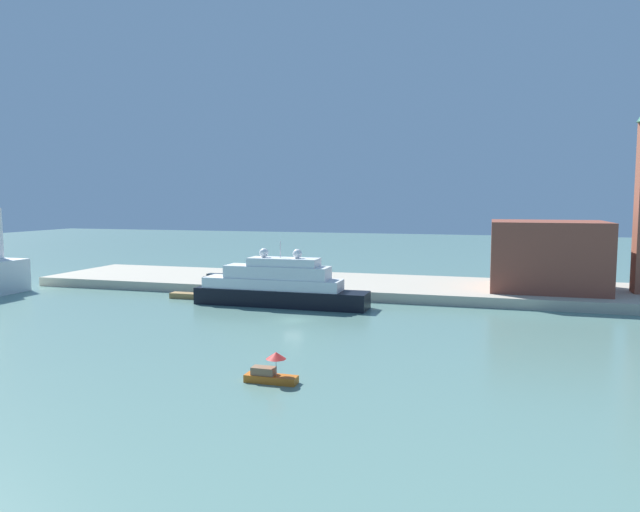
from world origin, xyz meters
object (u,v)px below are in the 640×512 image
at_px(small_motorboat, 271,372).
at_px(work_barge, 189,296).
at_px(harbor_building, 547,255).
at_px(parked_car, 216,278).
at_px(large_yacht, 278,287).
at_px(mooring_bollard, 305,286).
at_px(person_figure, 243,277).

height_order(small_motorboat, work_barge, small_motorboat).
xyz_separation_m(harbor_building, parked_car, (-54.95, -5.95, -4.89)).
bearing_deg(work_barge, large_yacht, -7.39).
bearing_deg(mooring_bollard, large_yacht, -102.38).
height_order(large_yacht, work_barge, large_yacht).
bearing_deg(mooring_bollard, small_motorboat, -76.02).
relative_size(work_barge, parked_car, 1.35).
bearing_deg(person_figure, small_motorboat, -63.63).
relative_size(large_yacht, harbor_building, 1.53).
xyz_separation_m(harbor_building, mooring_bollard, (-37.24, -9.96, -5.11)).
xyz_separation_m(large_yacht, work_barge, (-16.05, 2.08, -2.47)).
height_order(parked_car, mooring_bollard, parked_car).
xyz_separation_m(large_yacht, harbor_building, (38.92, 17.65, 4.11)).
relative_size(small_motorboat, mooring_bollard, 7.34).
bearing_deg(large_yacht, work_barge, 172.61).
xyz_separation_m(parked_car, person_figure, (4.82, 0.91, 0.18)).
height_order(small_motorboat, mooring_bollard, small_motorboat).
relative_size(harbor_building, mooring_bollard, 27.25).
bearing_deg(large_yacht, parked_car, 143.85).
relative_size(small_motorboat, work_barge, 0.75).
bearing_deg(small_motorboat, harbor_building, 62.96).
distance_m(work_barge, person_figure, 11.75).
bearing_deg(mooring_bollard, harbor_building, 14.97).
distance_m(person_figure, mooring_bollard, 13.81).
relative_size(large_yacht, person_figure, 16.82).
bearing_deg(person_figure, harbor_building, 5.73).
relative_size(large_yacht, mooring_bollard, 41.73).
height_order(large_yacht, person_figure, large_yacht).
xyz_separation_m(small_motorboat, harbor_building, (26.70, 52.30, 6.03)).
bearing_deg(parked_car, small_motorboat, -58.64).
xyz_separation_m(small_motorboat, work_barge, (-28.27, 36.73, -0.54)).
xyz_separation_m(work_barge, parked_car, (0.02, 9.63, 1.69)).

